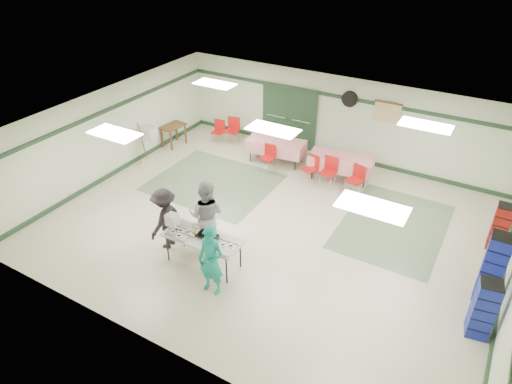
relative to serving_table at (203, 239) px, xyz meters
The scene contains 40 objects.
floor 2.35m from the serving_table, 74.86° to the left, with size 11.00×11.00×0.00m, color beige.
ceiling 2.99m from the serving_table, 74.86° to the left, with size 11.00×11.00×0.00m, color silver.
wall_back 6.71m from the serving_table, 84.99° to the left, with size 11.00×11.00×0.00m, color beige.
wall_front 2.50m from the serving_table, 76.00° to the right, with size 11.00×11.00×0.00m, color beige.
wall_left 5.41m from the serving_table, 156.30° to the left, with size 9.00×9.00×0.00m, color beige.
trim_back 6.79m from the serving_table, 84.97° to the left, with size 11.00×0.06×0.10m, color #1F3A24.
baseboard_back 6.69m from the serving_table, 84.97° to the left, with size 11.00×0.06×0.12m, color #1F3A24.
trim_left 5.51m from the serving_table, 156.17° to the left, with size 9.00×0.06×0.10m, color #1F3A24.
baseboard_left 5.38m from the serving_table, 156.17° to the left, with size 9.00×0.06×0.12m, color #1F3A24.
baseboard_right 6.46m from the serving_table, 19.62° to the left, with size 9.00×0.06×0.12m, color #1F3A24.
green_patch_a 3.76m from the serving_table, 121.25° to the left, with size 3.50×3.00×0.01m, color #5F7857.
green_patch_b 5.03m from the serving_table, 47.23° to the left, with size 2.50×3.50×0.01m, color #5F7857.
double_door_left 6.80m from the serving_table, 103.76° to the left, with size 0.90×0.06×2.10m, color gray.
double_door_right 6.64m from the serving_table, 95.77° to the left, with size 0.90×0.06×2.10m, color gray.
door_frame 6.69m from the serving_table, 99.88° to the left, with size 2.00×0.03×2.15m, color #1F3A24.
wall_fan 6.79m from the serving_table, 82.37° to the left, with size 0.50×0.50×0.10m, color black.
scroll_banner 7.01m from the serving_table, 72.47° to the left, with size 0.80×0.02×0.60m, color #DDC28A.
serving_table is the anchor object (origin of this frame).
sheet_tray_right 0.56m from the serving_table, ahead, with size 0.62×0.47×0.02m, color silver.
sheet_tray_mid 0.20m from the serving_table, 146.57° to the left, with size 0.59×0.45×0.02m, color silver.
sheet_tray_left 0.56m from the serving_table, 163.29° to the right, with size 0.54×0.41×0.02m, color silver.
baking_pan 0.14m from the serving_table, 19.93° to the left, with size 0.48×0.30×0.08m, color black.
foam_box_stack 0.90m from the serving_table, behind, with size 0.26×0.23×0.29m, color white.
volunteer_teal 0.91m from the serving_table, 42.83° to the right, with size 0.60×0.39×1.64m, color teal.
volunteer_grey 0.67m from the serving_table, 116.82° to the left, with size 0.89×0.69×1.83m, color gray.
volunteer_dark 1.18m from the serving_table, behind, with size 1.02×0.59×1.58m, color black.
dining_table_a 5.44m from the serving_table, 76.60° to the left, with size 1.98×1.10×0.77m.
dining_table_b 5.37m from the serving_table, 100.09° to the left, with size 1.92×1.03×0.77m.
chair_a 4.86m from the serving_table, 76.67° to the left, with size 0.44×0.44×0.92m.
chair_b 4.75m from the serving_table, 83.25° to the left, with size 0.50×0.50×0.85m.
chair_c 5.11m from the serving_table, 67.42° to the left, with size 0.51×0.51×0.89m.
chair_d 4.81m from the serving_table, 100.69° to the left, with size 0.39×0.39×0.83m.
chair_loose_a 6.46m from the serving_table, 116.58° to the left, with size 0.50×0.50×0.94m.
chair_loose_b 6.49m from the serving_table, 120.96° to the left, with size 0.44×0.44×0.83m.
crate_stack_blue_a 6.09m from the serving_table, 19.58° to the left, with size 0.42×0.42×1.63m, color navy.
crate_stack_red 7.00m from the serving_table, 35.00° to the left, with size 0.37×0.37×1.21m, color #A01013.
crate_stack_blue_b 5.81m from the serving_table, ahead, with size 0.40×0.40×1.30m, color navy.
printer_table 6.48m from the serving_table, 134.80° to the left, with size 0.63×0.90×0.74m.
office_printer 5.69m from the serving_table, 143.37° to the left, with size 0.48×0.42×0.38m, color beige.
broom 5.63m from the serving_table, 145.68° to the left, with size 0.03×0.03×1.36m, color brown.
Camera 1 is at (4.52, -8.59, 6.98)m, focal length 32.00 mm.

